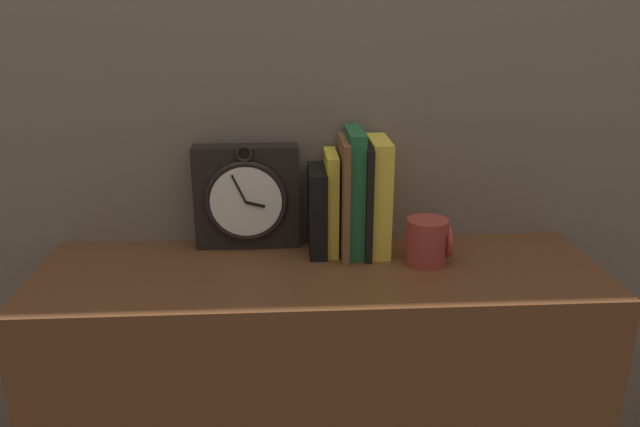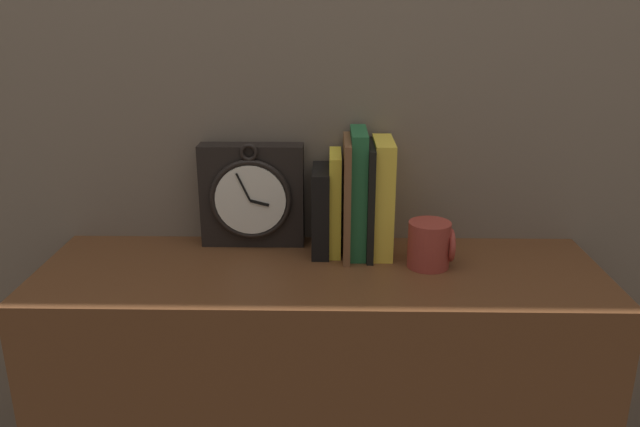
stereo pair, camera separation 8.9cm
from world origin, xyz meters
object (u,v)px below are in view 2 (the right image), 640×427
at_px(clock, 252,196).
at_px(book_slot1_yellow, 335,202).
at_px(book_slot0_black, 321,210).
at_px(book_slot2_brown, 347,198).
at_px(book_slot4_black, 369,200).
at_px(mug, 430,244).
at_px(book_slot3_green, 358,193).
at_px(book_slot5_yellow, 382,197).

height_order(clock, book_slot1_yellow, clock).
height_order(book_slot0_black, book_slot2_brown, book_slot2_brown).
distance_m(clock, book_slot1_yellow, 0.18).
height_order(book_slot4_black, mug, book_slot4_black).
height_order(book_slot3_green, book_slot5_yellow, book_slot3_green).
xyz_separation_m(clock, book_slot2_brown, (0.20, -0.05, 0.01)).
xyz_separation_m(book_slot2_brown, mug, (0.17, -0.07, -0.08)).
relative_size(clock, mug, 2.47).
xyz_separation_m(book_slot1_yellow, mug, (0.19, -0.09, -0.06)).
bearing_deg(book_slot3_green, book_slot2_brown, -157.79).
bearing_deg(clock, book_slot5_yellow, -7.54).
distance_m(clock, book_slot3_green, 0.23).
bearing_deg(book_slot3_green, book_slot0_black, 177.74).
bearing_deg(book_slot0_black, book_slot1_yellow, 8.31).
height_order(book_slot3_green, book_slot4_black, book_slot3_green).
distance_m(clock, book_slot0_black, 0.15).
relative_size(clock, book_slot5_yellow, 0.96).
relative_size(book_slot2_brown, book_slot3_green, 0.94).
relative_size(clock, book_slot0_black, 1.28).
relative_size(book_slot4_black, mug, 2.50).
bearing_deg(book_slot3_green, mug, -28.89).
xyz_separation_m(book_slot2_brown, book_slot4_black, (0.05, 0.00, -0.01)).
xyz_separation_m(book_slot3_green, mug, (0.14, -0.08, -0.08)).
distance_m(book_slot2_brown, book_slot3_green, 0.03).
relative_size(book_slot2_brown, mug, 2.62).
xyz_separation_m(book_slot1_yellow, book_slot2_brown, (0.02, -0.02, 0.02)).
bearing_deg(book_slot0_black, book_slot2_brown, -13.29).
bearing_deg(book_slot0_black, book_slot5_yellow, -1.22).
bearing_deg(clock, mug, -17.45).
xyz_separation_m(book_slot0_black, book_slot2_brown, (0.05, -0.01, 0.03)).
height_order(book_slot2_brown, mug, book_slot2_brown).
bearing_deg(book_slot4_black, book_slot1_yellow, 169.69).
bearing_deg(book_slot4_black, mug, -31.62).
xyz_separation_m(clock, book_slot5_yellow, (0.28, -0.04, 0.01)).
distance_m(book_slot3_green, book_slot4_black, 0.03).
relative_size(book_slot2_brown, book_slot5_yellow, 1.02).
bearing_deg(book_slot0_black, book_slot4_black, -4.81).
relative_size(book_slot2_brown, book_slot4_black, 1.05).
bearing_deg(book_slot4_black, book_slot0_black, 175.19).
bearing_deg(book_slot5_yellow, clock, 172.46).
bearing_deg(book_slot5_yellow, book_slot4_black, -167.98).
bearing_deg(book_slot5_yellow, book_slot3_green, -179.63).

